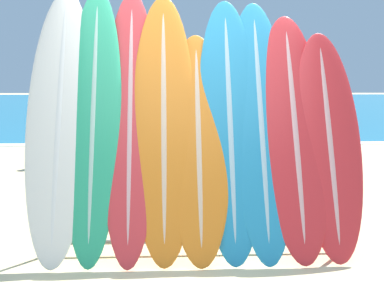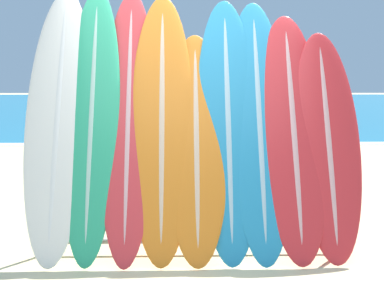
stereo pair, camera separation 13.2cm
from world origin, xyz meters
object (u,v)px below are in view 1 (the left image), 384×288
surfboard_slot_0 (59,119)px  surfboard_slot_7 (294,132)px  surfboard_slot_1 (93,118)px  surfboard_slot_4 (199,143)px  person_far_right (119,123)px  surfboard_slot_8 (329,141)px  person_near_water (64,120)px  person_far_left (262,126)px  surfboard_slot_2 (130,119)px  surfboard_rack (197,201)px  surfboard_slot_3 (164,121)px  surfboard_slot_5 (230,124)px  person_mid_beach (123,136)px  surfboard_slot_6 (261,124)px

surfboard_slot_0 → surfboard_slot_7: (2.08, -0.05, -0.12)m
surfboard_slot_1 → surfboard_slot_0: bearing=-179.5°
surfboard_slot_4 → person_far_right: (-1.02, 3.90, -0.11)m
surfboard_slot_8 → person_far_right: 4.48m
person_near_water → person_far_left: bearing=-178.2°
surfboard_slot_2 → person_far_right: bearing=96.3°
surfboard_slot_2 → person_near_water: (-1.59, 5.36, -0.37)m
surfboard_rack → person_far_right: size_ratio=1.68×
surfboard_slot_7 → person_far_left: (0.36, 3.57, -0.24)m
surfboard_slot_7 → surfboard_slot_8: surfboard_slot_7 is taller
surfboard_slot_3 → person_near_water: size_ratio=1.54×
surfboard_slot_1 → surfboard_slot_2: 0.32m
surfboard_slot_5 → person_near_water: (-2.47, 5.39, -0.32)m
surfboard_slot_7 → person_far_left: size_ratio=1.40×
surfboard_rack → surfboard_slot_1: (-0.91, 0.12, 0.74)m
surfboard_slot_3 → surfboard_slot_8: (1.46, -0.09, -0.18)m
person_far_right → surfboard_rack: bearing=-31.2°
surfboard_slot_2 → person_far_right: size_ratio=1.49×
surfboard_slot_7 → surfboard_slot_3: bearing=177.8°
surfboard_rack → person_mid_beach: person_mid_beach is taller
surfboard_slot_2 → surfboard_slot_1: bearing=-177.0°
surfboard_slot_6 → person_mid_beach: size_ratio=1.46×
surfboard_slot_5 → person_far_left: surfboard_slot_5 is taller
surfboard_slot_0 → surfboard_slot_8: (2.38, -0.09, -0.20)m
surfboard_slot_1 → surfboard_slot_4: (0.92, -0.09, -0.22)m
surfboard_slot_7 → person_far_right: bearing=116.0°
surfboard_slot_2 → surfboard_slot_5: (0.89, -0.03, -0.05)m
surfboard_slot_1 → surfboard_slot_5: 1.21m
surfboard_slot_7 → person_far_left: 3.59m
surfboard_slot_1 → surfboard_slot_5: (1.21, -0.01, -0.06)m
surfboard_slot_4 → person_mid_beach: size_ratio=1.26×
surfboard_rack → person_far_right: 4.08m
surfboard_rack → surfboard_slot_3: bearing=158.9°
surfboard_rack → surfboard_slot_0: size_ratio=1.12×
surfboard_slot_0 → person_mid_beach: 1.95m
surfboard_slot_0 → surfboard_slot_4: 1.24m
surfboard_slot_2 → surfboard_slot_7: size_ratio=1.11×
surfboard_slot_8 → surfboard_slot_3: bearing=176.5°
surfboard_rack → person_mid_beach: (-0.80, 2.00, 0.38)m
surfboard_slot_8 → surfboard_slot_7: bearing=171.6°
surfboard_slot_1 → surfboard_slot_2: size_ratio=1.01×
surfboard_slot_8 → surfboard_slot_0: bearing=177.7°
surfboard_slot_5 → person_near_water: 5.94m
surfboard_slot_0 → person_far_right: size_ratio=1.49×
surfboard_rack → surfboard_slot_7: 1.07m
surfboard_slot_8 → surfboard_slot_6: bearing=172.0°
surfboard_slot_3 → person_near_water: (-1.89, 5.38, -0.34)m
surfboard_slot_3 → surfboard_slot_4: size_ratio=1.19×
surfboard_slot_6 → person_near_water: (-2.75, 5.39, -0.31)m
person_far_right → person_mid_beach: bearing=-39.4°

